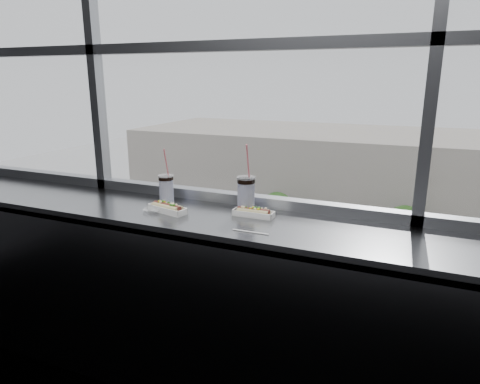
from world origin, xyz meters
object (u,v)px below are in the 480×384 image
at_px(hotdog_tray_left, 167,208).
at_px(car_near_a, 156,290).
at_px(wrapper, 152,209).
at_px(tree_center, 405,225).
at_px(car_far_a, 262,250).
at_px(car_near_b, 209,302).
at_px(hotdog_tray_right, 253,212).
at_px(car_near_c, 336,331).
at_px(pedestrian_a, 316,240).
at_px(tree_left, 277,210).
at_px(soda_cup_left, 166,188).
at_px(loose_straw, 251,232).
at_px(soda_cup_right, 246,193).
at_px(car_far_b, 401,272).

relative_size(hotdog_tray_left, car_near_a, 0.04).
xyz_separation_m(wrapper, tree_center, (0.86, 28.35, -9.19)).
relative_size(car_far_a, car_near_b, 0.92).
xyz_separation_m(hotdog_tray_right, tree_center, (0.30, 28.20, -9.20)).
height_order(car_near_a, car_near_c, car_near_c).
distance_m(pedestrian_a, tree_left, 3.76).
height_order(car_far_a, pedestrian_a, car_far_a).
relative_size(hotdog_tray_left, soda_cup_left, 0.76).
xyz_separation_m(loose_straw, tree_center, (0.23, 28.44, -9.18)).
xyz_separation_m(hotdog_tray_left, wrapper, (-0.09, -0.03, -0.01)).
height_order(car_near_c, tree_center, tree_center).
relative_size(wrapper, tree_center, 0.02).
distance_m(hotdog_tray_left, soda_cup_left, 0.18).
relative_size(soda_cup_left, tree_left, 0.08).
relative_size(pedestrian_a, tree_left, 0.43).
relative_size(hotdog_tray_right, pedestrian_a, 0.12).
bearing_deg(tree_center, car_far_a, -156.06).
height_order(hotdog_tray_right, tree_center, hotdog_tray_right).
distance_m(hotdog_tray_right, car_near_a, 23.03).
xyz_separation_m(car_near_a, tree_center, (12.49, 12.00, 1.73)).
distance_m(hotdog_tray_left, car_near_a, 22.87).
bearing_deg(pedestrian_a, soda_cup_left, 10.63).
bearing_deg(car_near_c, car_near_a, 88.73).
distance_m(pedestrian_a, tree_center, 6.42).
distance_m(soda_cup_right, loose_straw, 0.34).
height_order(car_near_a, tree_left, tree_left).
bearing_deg(loose_straw, soda_cup_right, 115.84).
height_order(loose_straw, tree_center, loose_straw).
height_order(hotdog_tray_left, car_near_b, hotdog_tray_left).
height_order(soda_cup_left, tree_left, soda_cup_left).
xyz_separation_m(wrapper, pedestrian_a, (-5.25, 28.11, -11.15)).
bearing_deg(soda_cup_left, hotdog_tray_left, -56.65).
xyz_separation_m(hotdog_tray_left, tree_center, (0.78, 28.32, -9.20)).
distance_m(loose_straw, tree_left, 31.25).
distance_m(wrapper, car_near_b, 21.31).
bearing_deg(car_far_b, loose_straw, -174.57).
bearing_deg(car_near_c, loose_straw, -174.02).
bearing_deg(pedestrian_a, car_near_b, -14.32).
distance_m(soda_cup_right, car_far_b, 26.55).
bearing_deg(car_far_b, tree_left, 73.31).
distance_m(hotdog_tray_left, car_near_c, 19.70).
xyz_separation_m(soda_cup_left, car_far_b, (0.99, 24.19, -11.00)).
height_order(car_near_c, car_far_b, car_near_c).
bearing_deg(tree_center, soda_cup_left, -91.76).
xyz_separation_m(wrapper, car_near_c, (-1.46, 16.35, -10.91)).
height_order(wrapper, car_near_b, wrapper).
bearing_deg(car_near_c, pedestrian_a, 16.59).
bearing_deg(hotdog_tray_right, wrapper, -166.29).
xyz_separation_m(hotdog_tray_left, car_near_a, (-11.72, 16.32, -10.93)).
relative_size(car_near_c, tree_center, 1.58).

